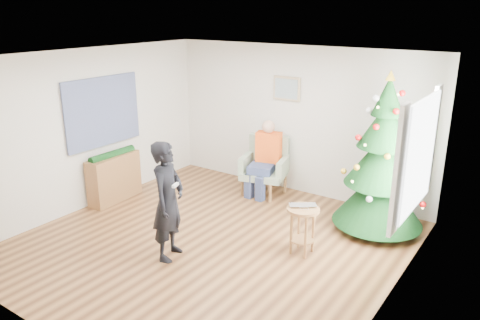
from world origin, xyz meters
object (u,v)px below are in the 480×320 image
Objects in this scene: stool at (302,230)px; console at (114,178)px; armchair at (265,173)px; standing_man at (168,201)px; christmas_tree at (382,162)px.

stool is 0.66× the size of console.
stool is at bearing -0.57° from console.
standing_man is at bearing -101.68° from armchair.
stool is 1.84m from standing_man.
christmas_tree is at bearing -22.91° from armchair.
christmas_tree reaches higher than stool.
stool is at bearing -68.99° from standing_man.
armchair is at bearing 38.27° from console.
christmas_tree is at bearing 15.88° from console.
standing_man reaches higher than armchair.
console is (-4.13, -1.46, -0.68)m from christmas_tree.
standing_man is at bearing -130.41° from christmas_tree.
standing_man is (-2.01, -2.36, -0.27)m from christmas_tree.
console reaches higher than stool.
armchair is 2.64m from console.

